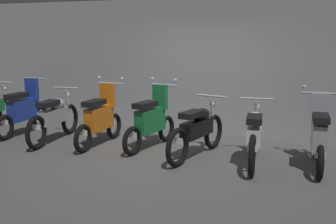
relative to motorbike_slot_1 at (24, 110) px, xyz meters
The scene contains 9 objects.
ground_plane 3.56m from the motorbike_slot_1, ahead, with size 80.00×80.00×0.00m, color #565451.
back_wall 4.00m from the motorbike_slot_1, 26.31° to the left, with size 16.98×0.30×2.88m, color #9EA0A3.
motorbike_slot_1 is the anchor object (origin of this frame).
motorbike_slot_2 1.03m from the motorbike_slot_1, 13.84° to the right, with size 0.56×1.94×1.03m.
motorbike_slot_3 2.00m from the motorbike_slot_1, ahead, with size 0.59×1.68×1.29m.
motorbike_slot_4 3.00m from the motorbike_slot_1, ahead, with size 0.58×1.68×1.29m.
motorbike_slot_5 4.00m from the motorbike_slot_1, ahead, with size 0.57×1.94×1.03m.
motorbike_slot_6 4.99m from the motorbike_slot_1, ahead, with size 0.57×1.94×1.03m.
motorbike_slot_7 5.98m from the motorbike_slot_1, ahead, with size 0.59×1.68×1.29m.
Camera 1 is at (2.81, -6.53, 2.14)m, focal length 44.95 mm.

